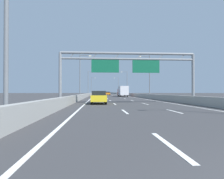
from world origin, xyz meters
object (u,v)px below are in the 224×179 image
sign_gantry (128,64)px  box_truck (123,91)px  streetlamp_left_near (12,1)px  blue_car (98,94)px  streetlamp_left_distant (92,85)px  streetlamp_right_far (127,82)px  streetlamp_right_distant (118,85)px  streetlamp_left_mid (81,74)px  yellow_car (99,97)px  streetlamp_right_mid (149,74)px  orange_car (108,93)px  silver_car (104,93)px  streetlamp_left_far (89,82)px  black_car (106,93)px

sign_gantry → box_truck: 34.00m
sign_gantry → streetlamp_left_near: bearing=-115.2°
sign_gantry → blue_car: size_ratio=3.96×
streetlamp_left_distant → blue_car: (3.81, -47.15, -4.63)m
streetlamp_right_far → streetlamp_right_distant: size_ratio=1.00×
streetlamp_left_mid → yellow_car: (3.82, -20.22, -4.62)m
streetlamp_right_mid → orange_car: (-7.25, 39.60, -4.64)m
streetlamp_left_near → streetlamp_left_distant: (0.00, 104.98, 0.00)m
streetlamp_right_distant → sign_gantry: bearing=-94.8°
streetlamp_left_distant → streetlamp_right_distant: bearing=0.0°
streetlamp_left_distant → orange_car: size_ratio=2.24×
streetlamp_right_far → yellow_car: 56.50m
blue_car → sign_gantry: bearing=-85.1°
blue_car → streetlamp_right_mid: bearing=-64.0°
silver_car → box_truck: 70.76m
streetlamp_right_distant → orange_car: bearing=-103.4°
streetlamp_right_mid → box_truck: bearing=105.5°
streetlamp_left_near → streetlamp_left_far: size_ratio=1.00×
blue_car → black_car: (3.78, 30.74, -0.01)m
streetlamp_left_distant → black_car: size_ratio=2.12×
streetlamp_left_near → silver_car: 120.35m
yellow_car → orange_car: (3.85, 59.81, -0.03)m
yellow_car → orange_car: yellow_car is taller
sign_gantry → streetlamp_left_distant: 89.59m
streetlamp_right_far → orange_car: 9.76m
streetlamp_right_far → streetlamp_left_near: bearing=-102.0°
streetlamp_left_mid → streetlamp_left_far: (0.00, 34.99, 0.00)m
streetlamp_right_mid → streetlamp_right_far: 34.99m
blue_car → silver_car: size_ratio=0.91×
streetlamp_left_near → streetlamp_left_mid: same height
streetlamp_left_far → streetlamp_right_mid: bearing=-66.9°
streetlamp_left_near → streetlamp_left_mid: bearing=90.0°
yellow_car → black_car: yellow_car is taller
sign_gantry → streetlamp_right_distant: 89.60m
streetlamp_left_distant → yellow_car: bearing=-87.6°
streetlamp_right_mid → yellow_car: bearing=-118.8°
streetlamp_right_far → streetlamp_left_distant: size_ratio=1.00×
streetlamp_left_far → orange_car: size_ratio=2.24×
box_truck → blue_car: bearing=130.1°
streetlamp_right_mid → blue_car: bearing=116.0°
silver_car → box_truck: box_truck is taller
streetlamp_left_far → silver_car: bearing=81.6°
streetlamp_left_mid → streetlamp_left_distant: same height
streetlamp_left_mid → orange_car: 40.60m
blue_car → box_truck: bearing=-49.9°
streetlamp_left_far → streetlamp_right_far: same height
streetlamp_left_distant → orange_car: streetlamp_left_distant is taller
streetlamp_right_distant → streetlamp_left_mid: bearing=-102.0°
streetlamp_right_far → blue_car: bearing=-132.5°
streetlamp_right_mid → silver_car: 85.50m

